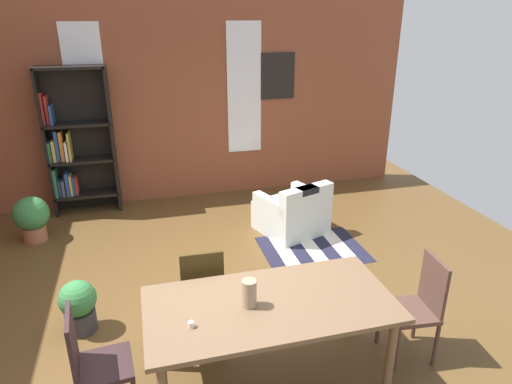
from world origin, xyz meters
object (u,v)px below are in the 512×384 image
(dining_chair_far_left, at_px, (202,289))
(potted_plant_by_shelf, at_px, (32,217))
(armchair_white, at_px, (293,213))
(dining_table, at_px, (270,311))
(dining_chair_head_left, at_px, (93,362))
(vase_on_table, at_px, (249,293))
(dining_chair_head_right, at_px, (418,305))
(potted_plant_corner, at_px, (79,305))
(bookshelf_tall, at_px, (75,145))

(dining_chair_far_left, distance_m, potted_plant_by_shelf, 3.15)
(armchair_white, bearing_deg, dining_table, -113.15)
(dining_chair_head_left, bearing_deg, dining_chair_far_left, 38.23)
(vase_on_table, height_order, dining_chair_head_right, vase_on_table)
(dining_chair_far_left, distance_m, potted_plant_corner, 1.21)
(potted_plant_by_shelf, bearing_deg, bookshelf_tall, 57.35)
(armchair_white, xyz_separation_m, potted_plant_by_shelf, (-3.44, 0.65, 0.06))
(dining_chair_head_left, distance_m, armchair_white, 3.55)
(dining_chair_head_right, distance_m, armchair_white, 2.60)
(dining_chair_far_left, height_order, bookshelf_tall, bookshelf_tall)
(vase_on_table, height_order, dining_chair_head_left, vase_on_table)
(potted_plant_by_shelf, xyz_separation_m, potted_plant_corner, (0.77, -2.13, -0.06))
(bookshelf_tall, height_order, potted_plant_by_shelf, bookshelf_tall)
(potted_plant_by_shelf, height_order, potted_plant_corner, potted_plant_by_shelf)
(dining_chair_head_left, relative_size, bookshelf_tall, 0.44)
(vase_on_table, bearing_deg, dining_table, 0.00)
(dining_table, relative_size, dining_chair_far_left, 2.04)
(dining_table, bearing_deg, dining_chair_head_left, -179.72)
(vase_on_table, relative_size, dining_chair_head_right, 0.23)
(dining_chair_head_left, xyz_separation_m, dining_chair_head_right, (2.68, -0.00, 0.00))
(vase_on_table, bearing_deg, dining_chair_head_right, -0.26)
(bookshelf_tall, xyz_separation_m, potted_plant_corner, (0.21, -3.00, -0.76))
(potted_plant_corner, bearing_deg, dining_table, -34.71)
(bookshelf_tall, bearing_deg, dining_chair_head_right, -52.71)
(vase_on_table, xyz_separation_m, dining_chair_head_right, (1.51, -0.01, -0.38))
(dining_chair_head_right, xyz_separation_m, bookshelf_tall, (-3.12, 4.10, 0.54))
(dining_table, relative_size, potted_plant_by_shelf, 3.12)
(dining_chair_head_left, relative_size, dining_chair_far_left, 1.00)
(dining_table, xyz_separation_m, bookshelf_tall, (-1.78, 4.09, 0.35))
(dining_table, xyz_separation_m, potted_plant_corner, (-1.57, 1.09, -0.41))
(bookshelf_tall, xyz_separation_m, armchair_white, (2.88, -1.52, -0.77))
(dining_chair_head_right, bearing_deg, bookshelf_tall, 127.29)
(bookshelf_tall, bearing_deg, dining_chair_far_left, -68.39)
(potted_plant_by_shelf, bearing_deg, dining_chair_far_left, -52.92)
(dining_chair_head_left, bearing_deg, vase_on_table, 0.32)
(dining_table, height_order, dining_chair_head_right, dining_chair_head_right)
(bookshelf_tall, bearing_deg, potted_plant_by_shelf, -122.65)
(vase_on_table, bearing_deg, armchair_white, 63.75)
(dining_table, xyz_separation_m, dining_chair_far_left, (-0.44, 0.70, -0.18))
(vase_on_table, relative_size, armchair_white, 0.22)
(dining_chair_far_left, xyz_separation_m, potted_plant_corner, (-1.13, 0.38, -0.23))
(dining_chair_head_left, distance_m, dining_chair_far_left, 1.15)
(dining_chair_head_right, bearing_deg, potted_plant_by_shelf, 138.76)
(dining_chair_far_left, bearing_deg, dining_chair_head_left, -141.77)
(dining_chair_head_right, distance_m, potted_plant_corner, 3.11)
(dining_chair_far_left, bearing_deg, bookshelf_tall, 111.61)
(dining_chair_head_left, bearing_deg, armchair_white, 46.56)
(dining_table, xyz_separation_m, armchair_white, (1.10, 2.57, -0.42))
(dining_chair_far_left, height_order, armchair_white, dining_chair_far_left)
(bookshelf_tall, bearing_deg, vase_on_table, -68.51)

